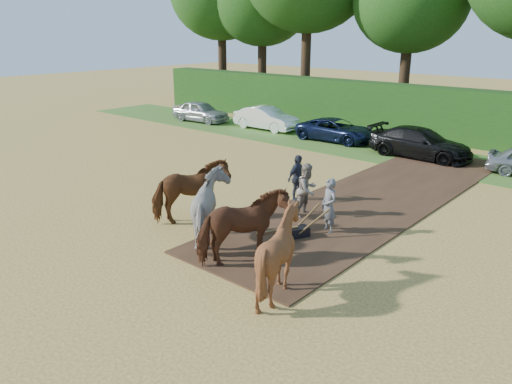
{
  "coord_description": "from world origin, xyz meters",
  "views": [
    {
      "loc": [
        9.79,
        -9.62,
        6.14
      ],
      "look_at": [
        0.35,
        1.26,
        1.4
      ],
      "focal_mm": 35.0,
      "sensor_mm": 36.0,
      "label": 1
    }
  ],
  "objects": [
    {
      "name": "grass_verge",
      "position": [
        0.0,
        14.0,
        0.01
      ],
      "size": [
        50.0,
        5.0,
        0.03
      ],
      "primitive_type": "cube",
      "color": "#38601E",
      "rests_on": "ground"
    },
    {
      "name": "plough_team",
      "position": [
        0.62,
        -0.15,
        1.05
      ],
      "size": [
        7.32,
        5.53,
        2.11
      ],
      "color": "brown",
      "rests_on": "ground"
    },
    {
      "name": "parked_cars",
      "position": [
        3.05,
        14.14,
        0.68
      ],
      "size": [
        40.91,
        3.03,
        1.48
      ],
      "color": "#A5A9AC",
      "rests_on": "ground"
    },
    {
      "name": "spectator_near",
      "position": [
        0.55,
        3.68,
        0.92
      ],
      "size": [
        0.71,
        0.91,
        1.84
      ],
      "primitive_type": "imported",
      "rotation": [
        0.0,
        0.0,
        1.59
      ],
      "color": "tan",
      "rests_on": "ground"
    },
    {
      "name": "ground",
      "position": [
        0.0,
        0.0,
        0.0
      ],
      "size": [
        120.0,
        120.0,
        0.0
      ],
      "primitive_type": "plane",
      "color": "gold",
      "rests_on": "ground"
    },
    {
      "name": "earth_strip",
      "position": [
        1.5,
        7.0,
        0.03
      ],
      "size": [
        4.5,
        17.0,
        0.05
      ],
      "primitive_type": "cube",
      "color": "#472D1C",
      "rests_on": "ground"
    },
    {
      "name": "hedgerow",
      "position": [
        0.0,
        18.5,
        1.5
      ],
      "size": [
        46.0,
        1.6,
        3.0
      ],
      "primitive_type": "cube",
      "color": "#14380F",
      "rests_on": "ground"
    },
    {
      "name": "spectator_far",
      "position": [
        -0.62,
        4.7,
        0.87
      ],
      "size": [
        0.43,
        1.03,
        1.75
      ],
      "primitive_type": "imported",
      "rotation": [
        0.0,
        0.0,
        1.56
      ],
      "color": "#282C36",
      "rests_on": "ground"
    }
  ]
}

